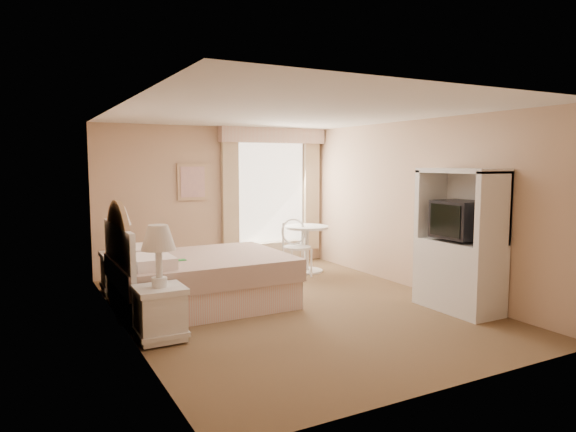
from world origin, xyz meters
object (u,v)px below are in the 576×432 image
bed (194,278)px  armoire (460,252)px  nightstand_near (160,298)px  nightstand_far (119,261)px  round_table (306,241)px  cafe_chair (296,243)px

bed → armoire: size_ratio=1.22×
bed → nightstand_near: bearing=-122.9°
nightstand_far → round_table: 3.10m
nightstand_far → round_table: size_ratio=1.54×
cafe_chair → nightstand_near: bearing=-138.9°
nightstand_near → nightstand_far: size_ratio=0.99×
nightstand_far → round_table: nightstand_far is taller
cafe_chair → armoire: bearing=-68.5°
bed → round_table: bed is taller
bed → armoire: (2.93, -1.77, 0.38)m
nightstand_near → round_table: 3.83m
armoire → round_table: bearing=100.8°
round_table → cafe_chair: cafe_chair is taller
armoire → nightstand_near: bearing=169.9°
nightstand_far → cafe_chair: bearing=-4.6°
nightstand_near → armoire: (3.65, -0.65, 0.29)m
bed → cafe_chair: 2.30m
round_table → cafe_chair: (-0.30, -0.16, 0.02)m
bed → cafe_chair: bearing=25.3°
nightstand_near → cafe_chair: nightstand_near is taller
nightstand_far → cafe_chair: (2.80, -0.22, 0.09)m
bed → armoire: armoire is taller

